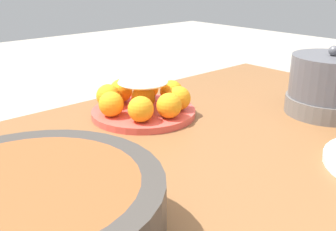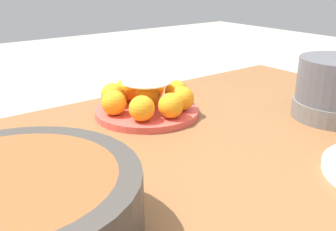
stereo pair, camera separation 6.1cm
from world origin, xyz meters
The scene contains 3 objects.
dining_table centered at (0.00, 0.00, 0.65)m, with size 1.42×0.88×0.74m.
cake_plate centered at (-0.06, -0.25, 0.78)m, with size 0.26×0.26×0.10m.
serving_bowl centered at (0.36, 0.06, 0.79)m, with size 0.34×0.34×0.10m.
Camera 2 is at (0.46, 0.51, 1.08)m, focal length 42.00 mm.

